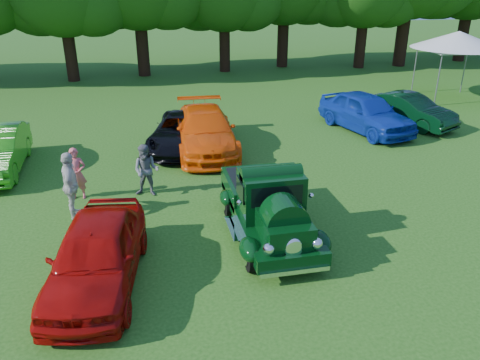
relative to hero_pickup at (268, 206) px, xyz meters
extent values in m
plane|color=#1F4F12|center=(-0.61, -0.90, -0.79)|extent=(120.00, 120.00, 0.00)
cylinder|color=black|center=(-0.81, -1.55, -0.43)|extent=(0.21, 0.72, 0.72)
cylinder|color=black|center=(0.81, -1.55, -0.43)|extent=(0.21, 0.72, 0.72)
cylinder|color=black|center=(-0.81, 1.23, -0.43)|extent=(0.21, 0.72, 0.72)
cylinder|color=black|center=(0.81, 1.23, -0.43)|extent=(0.21, 0.72, 0.72)
cube|color=black|center=(0.00, -0.09, -0.28)|extent=(1.68, 4.39, 0.33)
cube|color=black|center=(0.00, -1.41, 0.11)|extent=(1.07, 1.41, 0.61)
cube|color=black|center=(0.00, -0.21, 0.44)|extent=(1.52, 1.12, 1.17)
cube|color=black|center=(0.00, -0.75, 0.65)|extent=(1.27, 0.06, 0.51)
cube|color=black|center=(0.00, 1.25, -0.01)|extent=(1.68, 2.00, 0.57)
cube|color=black|center=(0.00, 1.25, 0.27)|extent=(1.44, 1.76, 0.05)
ellipsoid|color=black|center=(-0.84, -1.55, -0.24)|extent=(0.48, 0.84, 0.48)
ellipsoid|color=black|center=(0.84, -1.55, -0.24)|extent=(0.48, 0.84, 0.48)
ellipsoid|color=black|center=(-0.87, 1.23, -0.25)|extent=(0.37, 0.70, 0.41)
ellipsoid|color=black|center=(0.87, 1.23, -0.25)|extent=(0.37, 0.70, 0.41)
ellipsoid|color=white|center=(0.00, -2.14, -0.01)|extent=(0.39, 0.12, 0.58)
sphere|color=white|center=(-0.55, -2.07, 0.05)|extent=(0.27, 0.27, 0.27)
sphere|color=white|center=(0.55, -2.07, 0.05)|extent=(0.27, 0.27, 0.27)
cube|color=white|center=(0.00, -2.28, -0.45)|extent=(1.58, 0.11, 0.11)
cube|color=white|center=(0.00, 2.25, -0.40)|extent=(1.58, 0.11, 0.11)
imported|color=#9F0A06|center=(-4.18, -1.36, -0.04)|extent=(2.36, 4.58, 1.49)
imported|color=black|center=(-1.52, 7.18, -0.12)|extent=(3.32, 5.16, 1.32)
imported|color=#F45408|center=(-0.67, 6.78, 0.00)|extent=(2.42, 5.49, 1.57)
imported|color=#0E2D9C|center=(6.49, 7.80, 0.04)|extent=(3.09, 5.20, 1.66)
imported|color=black|center=(8.76, 8.16, -0.08)|extent=(3.21, 4.49, 1.41)
imported|color=#E45E62|center=(-5.06, 3.27, 0.01)|extent=(0.60, 0.42, 1.59)
imported|color=slate|center=(-3.00, 3.04, 0.03)|extent=(0.94, 0.82, 1.64)
imported|color=beige|center=(-5.06, 2.00, 0.17)|extent=(0.58, 1.17, 1.92)
cube|color=silver|center=(13.68, 12.30, 1.89)|extent=(3.70, 3.70, 0.13)
cone|color=silver|center=(13.68, 12.30, 2.38)|extent=(5.42, 5.42, 0.87)
cylinder|color=slate|center=(12.02, 11.05, 0.52)|extent=(0.07, 0.07, 2.62)
cylinder|color=slate|center=(12.43, 13.97, 0.52)|extent=(0.07, 0.07, 2.62)
cylinder|color=slate|center=(15.35, 13.55, 0.52)|extent=(0.07, 0.07, 2.62)
cylinder|color=#321C10|center=(-7.19, 21.65, 1.08)|extent=(0.75, 0.75, 3.73)
cylinder|color=#321C10|center=(-2.65, 22.51, 1.24)|extent=(0.81, 0.81, 4.04)
cylinder|color=#321C10|center=(3.01, 22.91, 1.06)|extent=(0.74, 0.74, 3.70)
cylinder|color=#321C10|center=(7.57, 23.94, 1.24)|extent=(0.81, 0.81, 4.06)
cylinder|color=#321C10|center=(13.03, 22.35, 1.13)|extent=(0.77, 0.77, 3.83)
cylinder|color=#321C10|center=(16.35, 22.45, 1.48)|extent=(0.91, 0.91, 4.54)
cylinder|color=#321C10|center=(22.23, 23.53, 1.35)|extent=(0.85, 0.85, 4.27)
camera|label=1|loc=(-2.94, -10.38, 5.43)|focal=35.00mm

